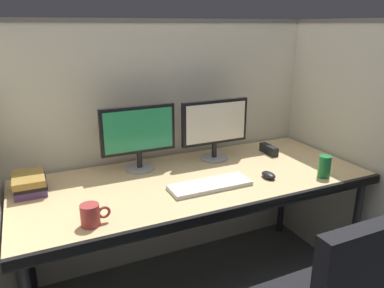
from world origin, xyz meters
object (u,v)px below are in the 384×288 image
desk (197,187)px  monitor_right (215,126)px  coffee_mug (91,215)px  book_stack (30,183)px  soda_can (324,167)px  computer_mouse (269,175)px  red_stapler (269,149)px  monitor_left (138,134)px  keyboard_main (210,185)px

desk → monitor_right: size_ratio=4.42×
desk → coffee_mug: bearing=-157.1°
book_stack → soda_can: size_ratio=1.82×
soda_can → computer_mouse: bearing=157.7°
red_stapler → computer_mouse: bearing=-126.1°
monitor_left → monitor_right: bearing=-3.4°
monitor_left → monitor_right: size_ratio=1.00×
desk → computer_mouse: bearing=-23.5°
monitor_left → computer_mouse: bearing=-34.7°
desk → keyboard_main: 0.14m
coffee_mug → keyboard_main: bearing=11.6°
monitor_right → red_stapler: (0.37, -0.06, -0.19)m
monitor_right → coffee_mug: (-0.84, -0.49, -0.17)m
desk → red_stapler: size_ratio=12.67×
computer_mouse → coffee_mug: bearing=-174.1°
desk → soda_can: size_ratio=15.57×
keyboard_main → coffee_mug: (-0.62, -0.13, 0.04)m
coffee_mug → book_stack: bearing=115.7°
desk → soda_can: bearing=-22.9°
computer_mouse → coffee_mug: coffee_mug is taller
computer_mouse → red_stapler: bearing=53.9°
computer_mouse → desk: bearing=156.5°
monitor_right → coffee_mug: bearing=-149.8°
keyboard_main → book_stack: bearing=158.8°
computer_mouse → soda_can: soda_can is taller
desk → red_stapler: 0.63m
monitor_left → monitor_right: 0.47m
desk → monitor_right: (0.23, 0.23, 0.27)m
keyboard_main → computer_mouse: computer_mouse is taller
red_stapler → monitor_left: bearing=174.2°
monitor_right → book_stack: (-1.06, -0.03, -0.17)m
keyboard_main → red_stapler: red_stapler is taller
monitor_right → coffee_mug: 0.99m
monitor_right → red_stapler: bearing=-8.9°
soda_can → monitor_right: bearing=129.3°
desk → soda_can: 0.71m
keyboard_main → coffee_mug: bearing=-168.4°
keyboard_main → monitor_right: bearing=59.0°
monitor_left → computer_mouse: size_ratio=4.48×
monitor_left → keyboard_main: monitor_left is taller
red_stapler → desk: bearing=-163.9°
desk → monitor_right: bearing=45.0°
computer_mouse → soda_can: (0.28, -0.12, 0.04)m
computer_mouse → red_stapler: size_ratio=0.64×
red_stapler → soda_can: size_ratio=1.23×
coffee_mug → soda_can: (1.25, -0.02, 0.01)m
desk → computer_mouse: size_ratio=19.79×
keyboard_main → desk: bearing=96.6°
keyboard_main → red_stapler: size_ratio=2.87×
monitor_left → keyboard_main: bearing=-56.6°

